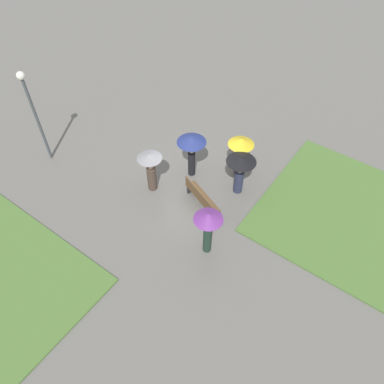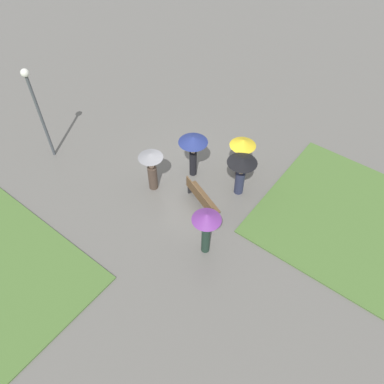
{
  "view_description": "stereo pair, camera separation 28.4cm",
  "coord_description": "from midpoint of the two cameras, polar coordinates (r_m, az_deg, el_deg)",
  "views": [
    {
      "loc": [
        -6.61,
        8.84,
        11.24
      ],
      "look_at": [
        -1.17,
        1.34,
        1.01
      ],
      "focal_mm": 35.0,
      "sensor_mm": 36.0,
      "label": 1
    },
    {
      "loc": [
        -6.84,
        8.67,
        11.24
      ],
      "look_at": [
        -1.17,
        1.34,
        1.01
      ],
      "focal_mm": 35.0,
      "sensor_mm": 36.0,
      "label": 2
    }
  ],
  "objects": [
    {
      "name": "crowd_person_navy",
      "position": [
        14.82,
        0.71,
        7.12
      ],
      "size": [
        1.17,
        1.17,
        1.99
      ],
      "rotation": [
        0.0,
        0.0,
        1.47
      ],
      "color": "black",
      "rests_on": "ground_plane"
    },
    {
      "name": "crowd_person_purple",
      "position": [
        12.26,
        2.87,
        -4.92
      ],
      "size": [
        0.98,
        0.98,
        1.99
      ],
      "rotation": [
        0.0,
        0.0,
        1.78
      ],
      "color": "#1E3328",
      "rests_on": "ground_plane"
    },
    {
      "name": "crowd_person_grey",
      "position": [
        14.56,
        -5.63,
        4.01
      ],
      "size": [
        0.97,
        0.97,
        1.84
      ],
      "rotation": [
        0.0,
        0.0,
        3.07
      ],
      "color": "#47382D",
      "rests_on": "ground_plane"
    },
    {
      "name": "lamp_post",
      "position": [
        16.24,
        -22.22,
        12.43
      ],
      "size": [
        0.32,
        0.32,
        4.17
      ],
      "color": "#474C51",
      "rests_on": "ground_plane"
    },
    {
      "name": "park_bench",
      "position": [
        14.33,
        2.0,
        -0.88
      ],
      "size": [
        1.88,
        1.09,
        0.9
      ],
      "rotation": [
        0.0,
        0.0,
        -0.39
      ],
      "color": "brown",
      "rests_on": "ground_plane"
    },
    {
      "name": "crowd_person_black",
      "position": [
        14.37,
        8.1,
        3.63
      ],
      "size": [
        1.16,
        1.16,
        1.83
      ],
      "rotation": [
        0.0,
        0.0,
        4.92
      ],
      "color": "#282D47",
      "rests_on": "ground_plane"
    },
    {
      "name": "crowd_person_yellow",
      "position": [
        15.04,
        8.22,
        6.58
      ],
      "size": [
        1.05,
        1.05,
        1.87
      ],
      "rotation": [
        0.0,
        0.0,
        3.45
      ],
      "color": "#2D2333",
      "rests_on": "ground_plane"
    },
    {
      "name": "ground_plane",
      "position": [
        15.75,
        0.14,
        2.33
      ],
      "size": [
        90.0,
        90.0,
        0.0
      ],
      "primitive_type": "plane",
      "color": "#66635E"
    }
  ]
}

